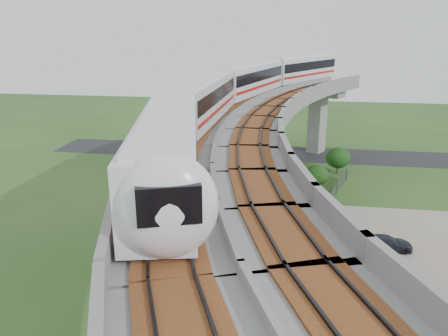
% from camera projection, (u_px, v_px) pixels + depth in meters
% --- Properties ---
extents(ground, '(160.00, 160.00, 0.00)m').
position_uv_depth(ground, '(224.00, 249.00, 36.98)').
color(ground, '#2D5020').
rests_on(ground, ground).
extents(dirt_lot, '(18.00, 26.00, 0.04)m').
position_uv_depth(dirt_lot, '(403.00, 274.00, 33.13)').
color(dirt_lot, gray).
rests_on(dirt_lot, ground).
extents(asphalt_road, '(60.00, 8.00, 0.03)m').
position_uv_depth(asphalt_road, '(254.00, 152.00, 65.19)').
color(asphalt_road, '#232326').
rests_on(asphalt_road, ground).
extents(viaduct, '(19.58, 73.98, 11.40)m').
position_uv_depth(viaduct, '(274.00, 147.00, 33.64)').
color(viaduct, '#99968E').
rests_on(viaduct, ground).
extents(metro_train, '(15.46, 60.61, 3.64)m').
position_uv_depth(metro_train, '(249.00, 89.00, 41.43)').
color(metro_train, silver).
rests_on(metro_train, ground).
extents(fence, '(3.87, 38.73, 1.50)m').
position_uv_depth(fence, '(343.00, 249.00, 35.38)').
color(fence, '#2D382D').
rests_on(fence, ground).
extents(tree_0, '(3.08, 3.08, 3.33)m').
position_uv_depth(tree_0, '(338.00, 158.00, 55.47)').
color(tree_0, '#382314').
rests_on(tree_0, ground).
extents(tree_1, '(2.76, 2.76, 3.17)m').
position_uv_depth(tree_1, '(316.00, 175.00, 49.05)').
color(tree_1, '#382314').
rests_on(tree_1, ground).
extents(tree_2, '(3.13, 3.13, 3.47)m').
position_uv_depth(tree_2, '(311.00, 196.00, 42.55)').
color(tree_2, '#382314').
rests_on(tree_2, ground).
extents(tree_3, '(2.65, 2.65, 3.25)m').
position_uv_depth(tree_3, '(308.00, 231.00, 35.47)').
color(tree_3, '#382314').
rests_on(tree_3, ground).
extents(tree_4, '(2.30, 2.30, 2.84)m').
position_uv_depth(tree_4, '(309.00, 296.00, 27.36)').
color(tree_4, '#382314').
rests_on(tree_4, ground).
extents(car_white, '(1.60, 3.21, 1.05)m').
position_uv_depth(car_white, '(408.00, 275.00, 31.96)').
color(car_white, white).
rests_on(car_white, dirt_lot).
extents(car_red, '(3.11, 3.63, 1.18)m').
position_uv_depth(car_red, '(422.00, 297.00, 29.30)').
color(car_red, '#A20F0F').
rests_on(car_red, dirt_lot).
extents(car_dark, '(4.42, 2.13, 1.24)m').
position_uv_depth(car_dark, '(386.00, 243.00, 36.54)').
color(car_dark, black).
rests_on(car_dark, dirt_lot).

